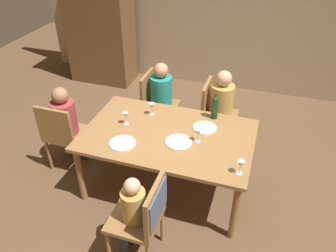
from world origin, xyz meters
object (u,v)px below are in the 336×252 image
(chair_far_left, at_px, (155,101))
(dinner_plate_host, at_px, (179,142))
(chair_left_end, at_px, (63,132))
(person_man_guest, at_px, (223,105))
(wine_glass_near_right, at_px, (152,107))
(wine_glass_centre, at_px, (198,133))
(person_child_small, at_px, (132,211))
(dinner_plate_guest_left, at_px, (122,143))
(dinner_plate_guest_right, at_px, (205,128))
(armoire_cabinet, at_px, (99,20))
(person_man_bearded, at_px, (163,95))
(person_woman_host, at_px, (66,121))
(wine_glass_far, at_px, (126,116))
(wine_bottle_tall_green, at_px, (215,107))
(wine_glass_near_left, at_px, (241,164))
(chair_near, at_px, (147,212))
(chair_far_right, at_px, (214,111))
(dining_table, at_px, (168,139))

(chair_far_left, height_order, dinner_plate_host, chair_far_left)
(chair_left_end, distance_m, person_man_guest, 2.01)
(wine_glass_near_right, bearing_deg, dinner_plate_host, -43.06)
(chair_far_left, distance_m, wine_glass_centre, 1.32)
(person_child_small, relative_size, wine_glass_near_right, 6.28)
(dinner_plate_guest_left, bearing_deg, chair_left_end, 165.89)
(person_child_small, distance_m, dinner_plate_guest_right, 1.24)
(armoire_cabinet, relative_size, person_man_guest, 1.97)
(armoire_cabinet, height_order, person_man_bearded, armoire_cabinet)
(person_woman_host, bearing_deg, dinner_plate_host, -5.54)
(chair_left_end, height_order, wine_glass_far, chair_left_end)
(chair_far_left, bearing_deg, wine_bottle_tall_green, 61.27)
(person_man_guest, relative_size, wine_glass_centre, 7.44)
(wine_glass_near_left, distance_m, dinner_plate_guest_right, 0.77)
(dinner_plate_host, bearing_deg, person_man_guest, 75.26)
(person_child_small, distance_m, wine_glass_far, 1.13)
(chair_near, relative_size, person_man_guest, 0.83)
(armoire_cabinet, bearing_deg, wine_glass_centre, -45.24)
(person_woman_host, bearing_deg, person_man_guest, 28.39)
(chair_far_left, distance_m, chair_far_right, 0.81)
(chair_left_end, distance_m, wine_glass_centre, 1.65)
(armoire_cabinet, distance_m, person_child_small, 3.86)
(chair_far_right, bearing_deg, wine_glass_near_left, 20.22)
(armoire_cabinet, bearing_deg, dinner_plate_guest_left, -58.49)
(person_woman_host, bearing_deg, armoire_cabinet, 107.40)
(person_man_guest, relative_size, dinner_plate_host, 4.02)
(chair_far_right, bearing_deg, chair_left_end, -57.02)
(chair_far_right, height_order, person_man_guest, person_man_guest)
(wine_glass_centre, bearing_deg, dinner_plate_guest_right, 86.33)
(wine_glass_near_left, height_order, wine_glass_centre, same)
(person_child_small, distance_m, wine_glass_near_right, 1.32)
(armoire_cabinet, xyz_separation_m, dinner_plate_guest_right, (2.35, -2.10, -0.35))
(person_woman_host, bearing_deg, chair_left_end, -90.00)
(person_woman_host, distance_m, person_child_small, 1.60)
(chair_near, bearing_deg, dinner_plate_guest_left, 38.62)
(person_man_guest, xyz_separation_m, wine_bottle_tall_green, (-0.03, -0.49, 0.25))
(chair_near, height_order, dinner_plate_guest_left, chair_near)
(dining_table, relative_size, chair_near, 1.96)
(wine_glass_far, bearing_deg, wine_glass_near_right, 53.08)
(dinner_plate_host, bearing_deg, dinner_plate_guest_right, 59.41)
(dinner_plate_host, bearing_deg, person_child_small, -101.82)
(person_man_guest, relative_size, wine_glass_near_right, 7.44)
(wine_glass_near_right, bearing_deg, dinner_plate_guest_right, -7.61)
(chair_far_right, xyz_separation_m, dinner_plate_guest_left, (-0.71, -1.26, 0.22))
(chair_far_left, relative_size, wine_glass_near_left, 6.17)
(wine_glass_near_left, bearing_deg, armoire_cabinet, 136.11)
(chair_left_end, distance_m, dinner_plate_host, 1.45)
(person_child_small, bearing_deg, wine_glass_near_left, -55.81)
(armoire_cabinet, relative_size, wine_glass_near_left, 14.63)
(dining_table, xyz_separation_m, person_woman_host, (-1.28, 0.03, -0.04))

